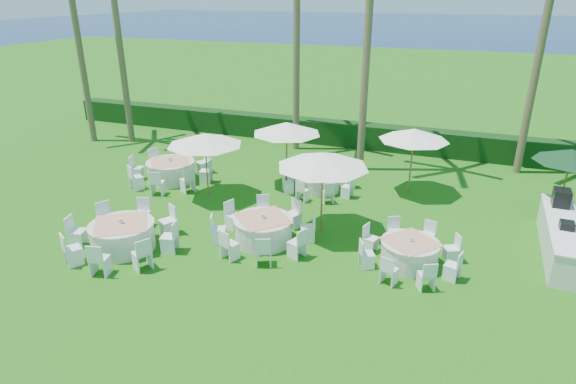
# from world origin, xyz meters

# --- Properties ---
(ground) EXTENTS (120.00, 120.00, 0.00)m
(ground) POSITION_xyz_m (0.00, 0.00, 0.00)
(ground) COLOR #175F10
(ground) RESTS_ON ground
(hedge) EXTENTS (34.00, 1.00, 1.20)m
(hedge) POSITION_xyz_m (0.00, 12.00, 0.60)
(hedge) COLOR black
(hedge) RESTS_ON ground
(ocean) EXTENTS (260.00, 260.00, 0.00)m
(ocean) POSITION_xyz_m (0.00, 102.00, 0.00)
(ocean) COLOR #082050
(ocean) RESTS_ON ground
(banquet_table_a) EXTENTS (3.46, 3.46, 1.04)m
(banquet_table_a) POSITION_xyz_m (-4.24, -1.09, 0.46)
(banquet_table_a) COLOR beige
(banquet_table_a) RESTS_ON ground
(banquet_table_b) EXTENTS (3.21, 3.21, 0.99)m
(banquet_table_b) POSITION_xyz_m (-0.34, 0.84, 0.44)
(banquet_table_b) COLOR beige
(banquet_table_b) RESTS_ON ground
(banquet_table_c) EXTENTS (2.94, 2.94, 0.91)m
(banquet_table_c) POSITION_xyz_m (4.20, 1.07, 0.39)
(banquet_table_c) COLOR beige
(banquet_table_c) RESTS_ON ground
(banquet_table_d) EXTENTS (3.50, 3.50, 1.05)m
(banquet_table_d) POSITION_xyz_m (-6.10, 4.41, 0.46)
(banquet_table_d) COLOR beige
(banquet_table_d) RESTS_ON ground
(banquet_table_e) EXTENTS (2.95, 2.95, 0.90)m
(banquet_table_e) POSITION_xyz_m (0.05, 5.59, 0.39)
(banquet_table_e) COLOR beige
(banquet_table_e) RESTS_ON ground
(umbrella_a) EXTENTS (2.86, 2.86, 2.54)m
(umbrella_a) POSITION_xyz_m (-3.82, 3.48, 2.32)
(umbrella_a) COLOR brown
(umbrella_a) RESTS_ON ground
(umbrella_b) EXTENTS (2.98, 2.98, 2.76)m
(umbrella_b) POSITION_xyz_m (1.17, 2.19, 2.52)
(umbrella_b) COLOR brown
(umbrella_b) RESTS_ON ground
(umbrella_c) EXTENTS (2.76, 2.76, 2.65)m
(umbrella_c) POSITION_xyz_m (-1.39, 5.72, 2.42)
(umbrella_c) COLOR brown
(umbrella_c) RESTS_ON ground
(umbrella_d) EXTENTS (2.69, 2.69, 2.60)m
(umbrella_d) POSITION_xyz_m (3.45, 6.68, 2.38)
(umbrella_d) COLOR brown
(umbrella_d) RESTS_ON ground
(umbrella_green) EXTENTS (2.39, 2.39, 2.58)m
(umbrella_green) POSITION_xyz_m (8.69, 5.98, 2.35)
(umbrella_green) COLOR brown
(umbrella_green) RESTS_ON ground
(buffet_table) EXTENTS (1.05, 4.49, 1.59)m
(buffet_table) POSITION_xyz_m (8.40, 3.40, 0.56)
(buffet_table) COLOR beige
(buffet_table) RESTS_ON ground
(palm_a) EXTENTS (4.40, 4.16, 11.17)m
(palm_a) POSITION_xyz_m (-11.39, 8.69, 6.07)
(palm_a) COLOR brown
(palm_a) RESTS_ON ground
(palm_b) EXTENTS (4.37, 4.25, 9.03)m
(palm_b) POSITION_xyz_m (-2.71, 10.53, 4.98)
(palm_b) COLOR brown
(palm_b) RESTS_ON ground
(palm_c) EXTENTS (4.35, 4.28, 12.56)m
(palm_c) POSITION_xyz_m (1.03, 8.63, 6.77)
(palm_c) COLOR brown
(palm_c) RESTS_ON ground
(palm_d) EXTENTS (4.40, 3.98, 8.58)m
(palm_d) POSITION_xyz_m (7.65, 10.71, 4.74)
(palm_d) COLOR brown
(palm_d) RESTS_ON ground
(palm_f) EXTENTS (4.41, 4.08, 9.16)m
(palm_f) POSITION_xyz_m (-13.37, 8.06, 5.04)
(palm_f) COLOR brown
(palm_f) RESTS_ON ground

